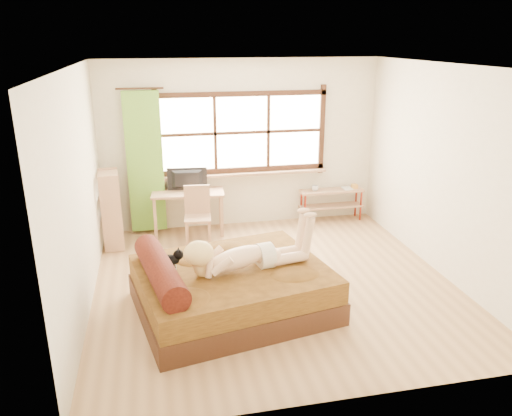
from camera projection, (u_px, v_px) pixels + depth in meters
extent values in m
plane|color=#9E754C|center=(274.00, 283.00, 6.43)|extent=(4.50, 4.50, 0.00)
plane|color=white|center=(277.00, 66.00, 5.55)|extent=(4.50, 4.50, 0.00)
plane|color=silver|center=(242.00, 145.00, 8.07)|extent=(4.50, 0.00, 4.50)
plane|color=silver|center=(344.00, 260.00, 3.91)|extent=(4.50, 0.00, 4.50)
plane|color=silver|center=(79.00, 194.00, 5.55)|extent=(0.00, 4.50, 4.50)
plane|color=silver|center=(444.00, 172.00, 6.43)|extent=(0.00, 4.50, 4.50)
cube|color=#FFEDBF|center=(242.00, 132.00, 8.00)|extent=(2.60, 0.01, 1.30)
cube|color=#A87A5B|center=(243.00, 174.00, 8.15)|extent=(2.80, 0.16, 0.04)
cube|color=#568A25|center=(145.00, 163.00, 7.73)|extent=(0.55, 0.10, 2.20)
cube|color=#321B0F|center=(233.00, 299.00, 5.78)|extent=(2.38, 2.05, 0.26)
cube|color=#3B260D|center=(233.00, 278.00, 5.69)|extent=(2.34, 2.01, 0.26)
cylinder|color=black|center=(160.00, 270.00, 5.31)|extent=(0.56, 1.46, 0.29)
cube|color=#A87A5B|center=(188.00, 193.00, 7.83)|extent=(1.17, 0.62, 0.04)
cube|color=#A87A5B|center=(155.00, 219.00, 7.70)|extent=(0.05, 0.05, 0.67)
cube|color=#A87A5B|center=(222.00, 217.00, 7.81)|extent=(0.05, 0.05, 0.67)
cube|color=#A87A5B|center=(157.00, 210.00, 8.09)|extent=(0.05, 0.05, 0.67)
cube|color=#A87A5B|center=(221.00, 208.00, 8.19)|extent=(0.05, 0.05, 0.67)
imported|color=black|center=(187.00, 180.00, 7.82)|extent=(0.63, 0.14, 0.36)
cube|color=#A87A5B|center=(198.00, 218.00, 7.53)|extent=(0.43, 0.43, 0.04)
cube|color=#A87A5B|center=(197.00, 199.00, 7.61)|extent=(0.39, 0.07, 0.45)
cube|color=#A87A5B|center=(187.00, 236.00, 7.42)|extent=(0.04, 0.04, 0.39)
cube|color=#A87A5B|center=(210.00, 235.00, 7.45)|extent=(0.04, 0.04, 0.39)
cube|color=#A87A5B|center=(187.00, 228.00, 7.74)|extent=(0.04, 0.04, 0.39)
cube|color=#A87A5B|center=(209.00, 227.00, 7.77)|extent=(0.04, 0.04, 0.39)
cube|color=#A87A5B|center=(332.00, 191.00, 8.47)|extent=(1.09, 0.27, 0.04)
cube|color=#A87A5B|center=(331.00, 206.00, 8.56)|extent=(1.09, 0.27, 0.03)
cylinder|color=maroon|center=(305.00, 209.00, 8.35)|extent=(0.03, 0.03, 0.54)
cylinder|color=maroon|center=(361.00, 205.00, 8.55)|extent=(0.03, 0.03, 0.54)
cylinder|color=maroon|center=(301.00, 205.00, 8.56)|extent=(0.03, 0.03, 0.54)
cylinder|color=maroon|center=(356.00, 201.00, 8.75)|extent=(0.03, 0.03, 0.54)
cube|color=gold|center=(354.00, 186.00, 8.53)|extent=(0.09, 0.09, 0.07)
imported|color=gray|center=(315.00, 188.00, 8.39)|extent=(0.12, 0.12, 0.09)
imported|color=gray|center=(343.00, 189.00, 8.50)|extent=(0.15, 0.21, 0.02)
cube|color=#A87A5B|center=(115.00, 243.00, 7.54)|extent=(0.32, 0.50, 0.03)
cube|color=#A87A5B|center=(112.00, 221.00, 7.43)|extent=(0.32, 0.50, 0.03)
cube|color=#A87A5B|center=(110.00, 198.00, 7.31)|extent=(0.32, 0.50, 0.03)
cube|color=#A87A5B|center=(108.00, 174.00, 7.19)|extent=(0.32, 0.50, 0.03)
cube|color=#A87A5B|center=(112.00, 215.00, 7.15)|extent=(0.29, 0.05, 1.15)
cube|color=#A87A5B|center=(111.00, 205.00, 7.58)|extent=(0.29, 0.05, 1.15)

